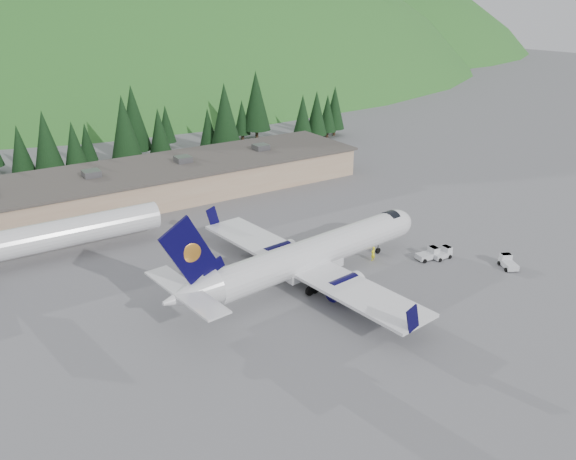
# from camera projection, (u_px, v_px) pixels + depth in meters

# --- Properties ---
(ground) EXTENTS (600.00, 600.00, 0.00)m
(ground) POSITION_uv_depth(u_px,v_px,m) (316.00, 278.00, 65.82)
(ground) COLOR slate
(airliner) EXTENTS (35.86, 33.73, 11.89)m
(airliner) POSITION_uv_depth(u_px,v_px,m) (310.00, 256.00, 63.99)
(airliner) COLOR white
(airliner) RESTS_ON ground
(second_airliner) EXTENTS (27.50, 11.00, 10.05)m
(second_airliner) POSITION_uv_depth(u_px,v_px,m) (48.00, 236.00, 69.03)
(second_airliner) COLOR white
(second_airliner) RESTS_ON ground
(baggage_tug_a) EXTENTS (2.98, 2.00, 1.51)m
(baggage_tug_a) POSITION_uv_depth(u_px,v_px,m) (429.00, 254.00, 70.34)
(baggage_tug_a) COLOR silver
(baggage_tug_a) RESTS_ON ground
(baggage_tug_b) EXTENTS (2.66, 1.62, 1.42)m
(baggage_tug_b) POSITION_uv_depth(u_px,v_px,m) (443.00, 253.00, 70.69)
(baggage_tug_b) COLOR silver
(baggage_tug_b) RESTS_ON ground
(baggage_tug_c) EXTENTS (2.57, 3.09, 1.47)m
(baggage_tug_c) POSITION_uv_depth(u_px,v_px,m) (508.00, 262.00, 68.21)
(baggage_tug_c) COLOR silver
(baggage_tug_c) RESTS_ON ground
(terminal_building) EXTENTS (71.00, 17.00, 6.10)m
(terminal_building) POSITION_uv_depth(u_px,v_px,m) (156.00, 181.00, 91.71)
(terminal_building) COLOR tan
(terminal_building) RESTS_ON ground
(ramp_worker) EXTENTS (0.74, 0.54, 1.86)m
(ramp_worker) POSITION_uv_depth(u_px,v_px,m) (373.00, 254.00, 69.82)
(ramp_worker) COLOR #FFF51B
(ramp_worker) RESTS_ON ground
(tree_line) EXTENTS (111.66, 18.50, 14.21)m
(tree_line) POSITION_uv_depth(u_px,v_px,m) (94.00, 130.00, 105.87)
(tree_line) COLOR black
(tree_line) RESTS_ON ground
(hills) EXTENTS (614.00, 330.00, 300.00)m
(hills) POSITION_uv_depth(u_px,v_px,m) (160.00, 239.00, 284.98)
(hills) COLOR #21621C
(hills) RESTS_ON ground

